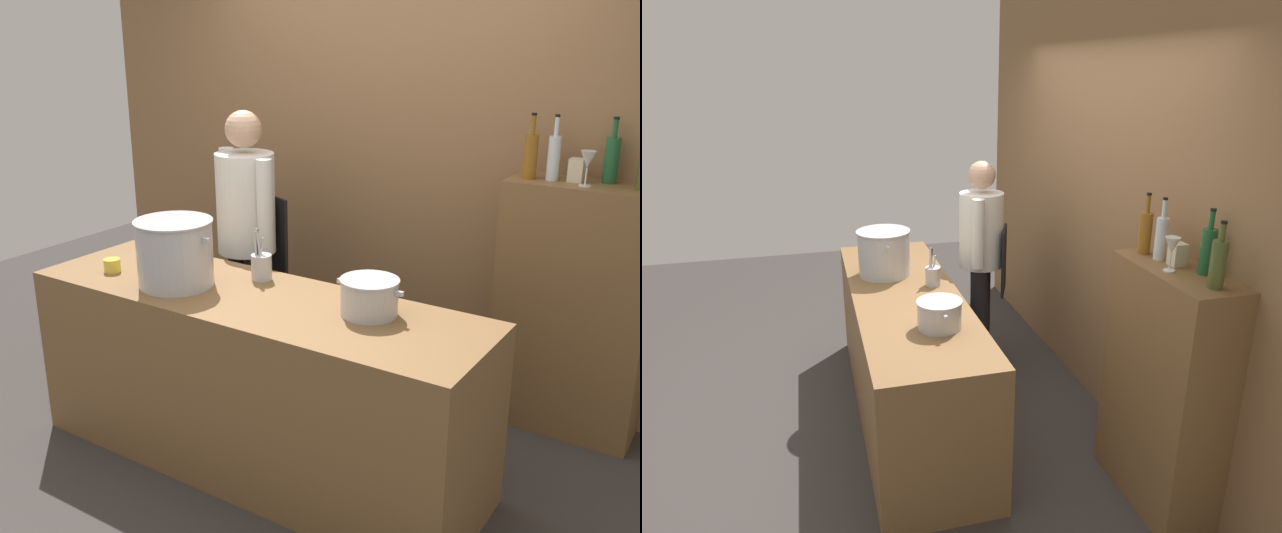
# 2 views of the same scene
# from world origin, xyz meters

# --- Properties ---
(ground_plane) EXTENTS (8.00, 8.00, 0.00)m
(ground_plane) POSITION_xyz_m (0.00, 0.00, 0.00)
(ground_plane) COLOR #383330
(brick_back_panel) EXTENTS (4.40, 0.10, 3.00)m
(brick_back_panel) POSITION_xyz_m (0.00, 1.40, 1.50)
(brick_back_panel) COLOR olive
(brick_back_panel) RESTS_ON ground_plane
(prep_counter) EXTENTS (2.32, 0.70, 0.90)m
(prep_counter) POSITION_xyz_m (0.00, 0.00, 0.45)
(prep_counter) COLOR brown
(prep_counter) RESTS_ON ground_plane
(bar_cabinet) EXTENTS (0.76, 0.32, 1.36)m
(bar_cabinet) POSITION_xyz_m (1.19, 1.19, 0.68)
(bar_cabinet) COLOR brown
(bar_cabinet) RESTS_ON ground_plane
(chef) EXTENTS (0.50, 0.40, 1.66)m
(chef) POSITION_xyz_m (-0.58, 0.70, 0.96)
(chef) COLOR black
(chef) RESTS_ON ground_plane
(stockpot_large) EXTENTS (0.44, 0.38, 0.33)m
(stockpot_large) POSITION_xyz_m (-0.41, -0.08, 1.06)
(stockpot_large) COLOR #B7BABF
(stockpot_large) RESTS_ON prep_counter
(stockpot_small) EXTENTS (0.33, 0.27, 0.17)m
(stockpot_small) POSITION_xyz_m (0.58, 0.10, 0.98)
(stockpot_small) COLOR #B7BABF
(stockpot_small) RESTS_ON prep_counter
(utensil_crock) EXTENTS (0.10, 0.10, 0.27)m
(utensil_crock) POSITION_xyz_m (-0.10, 0.21, 0.97)
(utensil_crock) COLOR #B7BABF
(utensil_crock) RESTS_ON prep_counter
(butter_jar) EXTENTS (0.09, 0.09, 0.07)m
(butter_jar) POSITION_xyz_m (-0.82, -0.12, 0.93)
(butter_jar) COLOR yellow
(butter_jar) RESTS_ON prep_counter
(wine_bottle_clear) EXTENTS (0.06, 0.06, 0.33)m
(wine_bottle_clear) POSITION_xyz_m (1.02, 1.19, 1.48)
(wine_bottle_clear) COLOR silver
(wine_bottle_clear) RESTS_ON bar_cabinet
(wine_bottle_green) EXTENTS (0.07, 0.07, 0.33)m
(wine_bottle_green) POSITION_xyz_m (1.28, 1.27, 1.48)
(wine_bottle_green) COLOR #1E592D
(wine_bottle_green) RESTS_ON bar_cabinet
(wine_bottle_olive) EXTENTS (0.07, 0.07, 0.32)m
(wine_bottle_olive) POSITION_xyz_m (1.45, 1.20, 1.48)
(wine_bottle_olive) COLOR #475123
(wine_bottle_olive) RESTS_ON bar_cabinet
(wine_bottle_amber) EXTENTS (0.07, 0.07, 0.33)m
(wine_bottle_amber) POSITION_xyz_m (0.91, 1.16, 1.48)
(wine_bottle_amber) COLOR #8C5919
(wine_bottle_amber) RESTS_ON bar_cabinet
(wine_glass_short) EXTENTS (0.08, 0.08, 0.17)m
(wine_glass_short) POSITION_xyz_m (1.20, 1.13, 1.49)
(wine_glass_short) COLOR silver
(wine_glass_short) RESTS_ON bar_cabinet
(spice_tin_cream) EXTENTS (0.07, 0.07, 0.12)m
(spice_tin_cream) POSITION_xyz_m (1.13, 1.21, 1.42)
(spice_tin_cream) COLOR beige
(spice_tin_cream) RESTS_ON bar_cabinet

